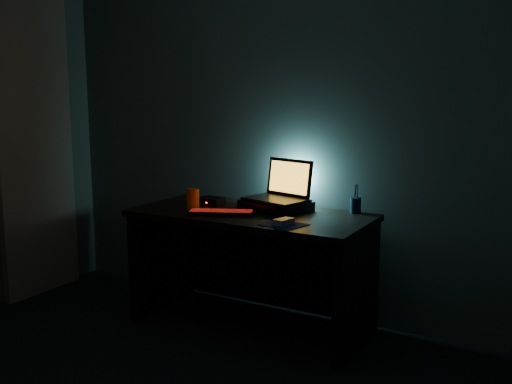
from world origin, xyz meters
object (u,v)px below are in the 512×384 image
at_px(pen_cup, 356,205).
at_px(router, 212,201).
at_px(laptop, 281,191).
at_px(juice_glass, 193,199).
at_px(keyboard, 221,212).
at_px(mouse, 284,222).

relative_size(pen_cup, router, 0.64).
height_order(pen_cup, router, pen_cup).
distance_m(laptop, juice_glass, 0.57).
bearing_deg(laptop, keyboard, -112.26).
height_order(mouse, pen_cup, pen_cup).
xyz_separation_m(mouse, juice_glass, (-0.70, 0.10, 0.05)).
xyz_separation_m(juice_glass, router, (0.01, 0.20, -0.04)).
distance_m(keyboard, pen_cup, 0.84).
relative_size(pen_cup, juice_glass, 0.70).
relative_size(keyboard, mouse, 3.74).
height_order(mouse, router, router).
bearing_deg(pen_cup, mouse, -114.46).
height_order(juice_glass, router, juice_glass).
bearing_deg(pen_cup, laptop, -165.87).
distance_m(laptop, router, 0.49).
xyz_separation_m(mouse, router, (-0.69, 0.30, 0.00)).
distance_m(pen_cup, juice_glass, 1.03).
bearing_deg(mouse, keyboard, -175.49).
height_order(laptop, juice_glass, laptop).
xyz_separation_m(laptop, router, (-0.47, -0.11, -0.09)).
distance_m(mouse, router, 0.75).
bearing_deg(pen_cup, juice_glass, -155.75).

